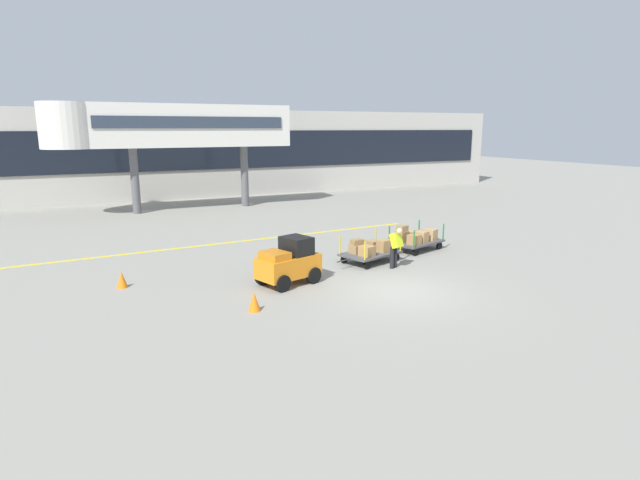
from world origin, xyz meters
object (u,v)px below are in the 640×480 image
object	(u,v)px
safety_cone_near	(254,302)
baggage_handler	(396,246)
safety_cone_far	(122,279)
baggage_tug	(289,262)
baggage_cart_middle	(416,238)
baggage_cart_lead	(370,250)

from	to	relation	value
safety_cone_near	baggage_handler	bearing A→B (deg)	18.22
safety_cone_near	safety_cone_far	xyz separation A→B (m)	(-3.19, 4.07, 0.00)
baggage_tug	baggage_cart_middle	size ratio (longest dim) A/B	0.76
baggage_cart_lead	safety_cone_near	size ratio (longest dim) A/B	5.60
baggage_tug	baggage_cart_lead	world-z (taller)	baggage_tug
baggage_cart_lead	baggage_handler	bearing A→B (deg)	-71.36
safety_cone_near	safety_cone_far	bearing A→B (deg)	128.11
baggage_tug	baggage_cart_middle	bearing A→B (deg)	17.18
baggage_cart_lead	baggage_cart_middle	size ratio (longest dim) A/B	1.00
baggage_cart_middle	safety_cone_far	xyz separation A→B (m)	(-11.93, -0.04, -0.26)
baggage_handler	safety_cone_near	bearing A→B (deg)	-161.78
baggage_handler	safety_cone_near	world-z (taller)	baggage_handler
baggage_tug	baggage_handler	distance (m)	4.35
baggage_cart_lead	baggage_cart_middle	bearing A→B (deg)	17.11
baggage_cart_lead	baggage_handler	xyz separation A→B (m)	(0.39, -1.16, 0.37)
safety_cone_far	baggage_cart_lead	bearing A→B (deg)	-5.30
baggage_handler	safety_cone_near	xyz separation A→B (m)	(-6.28, -2.07, -0.59)
baggage_tug	safety_cone_far	world-z (taller)	baggage_tug
baggage_handler	baggage_tug	bearing A→B (deg)	-179.11
baggage_cart_lead	safety_cone_near	xyz separation A→B (m)	(-5.89, -3.23, -0.22)
baggage_cart_lead	safety_cone_far	bearing A→B (deg)	174.70
baggage_cart_middle	baggage_cart_lead	bearing A→B (deg)	-162.89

